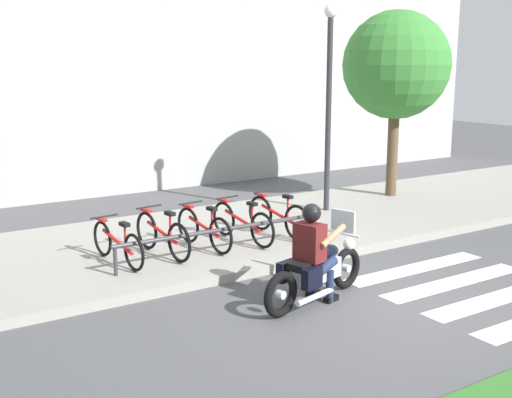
{
  "coord_description": "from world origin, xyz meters",
  "views": [
    {
      "loc": [
        -6.19,
        -6.2,
        3.28
      ],
      "look_at": [
        -0.9,
        2.0,
        1.21
      ],
      "focal_mm": 45.06,
      "sensor_mm": 36.0,
      "label": 1
    }
  ],
  "objects": [
    {
      "name": "ground_plane",
      "position": [
        0.0,
        0.0,
        0.0
      ],
      "size": [
        48.0,
        48.0,
        0.0
      ],
      "primitive_type": "plane",
      "color": "#4C4C4F"
    },
    {
      "name": "sidewalk",
      "position": [
        0.0,
        4.03,
        0.07
      ],
      "size": [
        24.0,
        4.4,
        0.15
      ],
      "primitive_type": "cube",
      "color": "gray",
      "rests_on": "ground"
    },
    {
      "name": "crosswalk_stripe_1",
      "position": [
        1.43,
        -0.8,
        0.0
      ],
      "size": [
        2.8,
        0.4,
        0.01
      ],
      "primitive_type": "cube",
      "color": "white",
      "rests_on": "ground"
    },
    {
      "name": "crosswalk_stripe_2",
      "position": [
        1.43,
        0.0,
        0.0
      ],
      "size": [
        2.8,
        0.4,
        0.01
      ],
      "primitive_type": "cube",
      "color": "white",
      "rests_on": "ground"
    },
    {
      "name": "crosswalk_stripe_3",
      "position": [
        1.43,
        0.8,
        0.0
      ],
      "size": [
        2.8,
        0.4,
        0.01
      ],
      "primitive_type": "cube",
      "color": "white",
      "rests_on": "ground"
    },
    {
      "name": "motorcycle",
      "position": [
        -0.85,
        0.51,
        0.46
      ],
      "size": [
        2.09,
        0.86,
        1.21
      ],
      "color": "black",
      "rests_on": "ground"
    },
    {
      "name": "rider",
      "position": [
        -0.93,
        0.5,
        0.82
      ],
      "size": [
        0.72,
        0.64,
        1.43
      ],
      "color": "#591919",
      "rests_on": "ground"
    },
    {
      "name": "bicycle_0",
      "position": [
        -2.71,
        3.25,
        0.48
      ],
      "size": [
        0.48,
        1.63,
        0.72
      ],
      "color": "black",
      "rests_on": "sidewalk"
    },
    {
      "name": "bicycle_1",
      "position": [
        -1.94,
        3.24,
        0.51
      ],
      "size": [
        0.48,
        1.65,
        0.79
      ],
      "color": "black",
      "rests_on": "sidewalk"
    },
    {
      "name": "bicycle_2",
      "position": [
        -1.16,
        3.24,
        0.5
      ],
      "size": [
        0.48,
        1.59,
        0.77
      ],
      "color": "black",
      "rests_on": "sidewalk"
    },
    {
      "name": "bicycle_3",
      "position": [
        -0.38,
        3.24,
        0.5
      ],
      "size": [
        0.48,
        1.72,
        0.77
      ],
      "color": "black",
      "rests_on": "sidewalk"
    },
    {
      "name": "bicycle_4",
      "position": [
        0.39,
        3.24,
        0.51
      ],
      "size": [
        0.48,
        1.68,
        0.8
      ],
      "color": "black",
      "rests_on": "sidewalk"
    },
    {
      "name": "bike_rack",
      "position": [
        -1.16,
        2.69,
        0.57
      ],
      "size": [
        3.71,
        0.07,
        0.49
      ],
      "color": "#333338",
      "rests_on": "sidewalk"
    },
    {
      "name": "street_lamp",
      "position": [
        2.5,
        4.43,
        2.69
      ],
      "size": [
        0.28,
        0.28,
        4.46
      ],
      "color": "#2D2D33",
      "rests_on": "ground"
    },
    {
      "name": "tree_near_rack",
      "position": [
        4.82,
        4.83,
        3.22
      ],
      "size": [
        2.51,
        2.51,
        4.5
      ],
      "color": "brown",
      "rests_on": "ground"
    },
    {
      "name": "building_backdrop",
      "position": [
        0.0,
        9.73,
        4.62
      ],
      "size": [
        24.0,
        1.2,
        9.23
      ],
      "primitive_type": "cube",
      "color": "#A8A8A8",
      "rests_on": "ground"
    }
  ]
}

